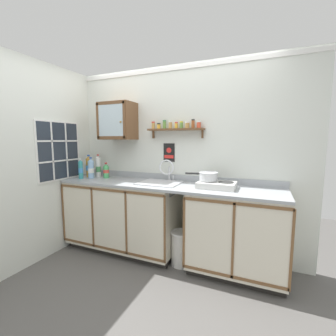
{
  "coord_description": "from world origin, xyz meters",
  "views": [
    {
      "loc": [
        1.12,
        -2.13,
        1.5
      ],
      "look_at": [
        -0.0,
        0.51,
        1.14
      ],
      "focal_mm": 24.48,
      "sensor_mm": 36.0,
      "label": 1
    }
  ],
  "objects_px": {
    "saucepan": "(208,176)",
    "bottle_water_blue_0": "(91,169)",
    "sink": "(161,184)",
    "bottle_juice_amber_4": "(89,167)",
    "wall_cabinet": "(118,121)",
    "bottle_opaque_white_2": "(98,167)",
    "bottle_soda_green_1": "(106,171)",
    "trash_bin": "(181,248)",
    "bottle_detergent_teal_3": "(81,169)",
    "hot_plate_stove": "(217,185)",
    "warning_sign": "(169,153)"
  },
  "relations": [
    {
      "from": "saucepan",
      "to": "bottle_water_blue_0",
      "type": "distance_m",
      "value": 1.66
    },
    {
      "from": "sink",
      "to": "bottle_juice_amber_4",
      "type": "bearing_deg",
      "value": 179.69
    },
    {
      "from": "wall_cabinet",
      "to": "bottle_opaque_white_2",
      "type": "bearing_deg",
      "value": -176.19
    },
    {
      "from": "saucepan",
      "to": "bottle_soda_green_1",
      "type": "xyz_separation_m",
      "value": [
        -1.47,
        0.04,
        -0.03
      ]
    },
    {
      "from": "saucepan",
      "to": "bottle_soda_green_1",
      "type": "relative_size",
      "value": 1.67
    },
    {
      "from": "wall_cabinet",
      "to": "trash_bin",
      "type": "distance_m",
      "value": 1.84
    },
    {
      "from": "saucepan",
      "to": "bottle_detergent_teal_3",
      "type": "distance_m",
      "value": 1.76
    },
    {
      "from": "saucepan",
      "to": "sink",
      "type": "bearing_deg",
      "value": 179.32
    },
    {
      "from": "bottle_soda_green_1",
      "to": "bottle_detergent_teal_3",
      "type": "xyz_separation_m",
      "value": [
        -0.29,
        -0.18,
        0.03
      ]
    },
    {
      "from": "saucepan",
      "to": "bottle_water_blue_0",
      "type": "bearing_deg",
      "value": -178.43
    },
    {
      "from": "bottle_opaque_white_2",
      "to": "trash_bin",
      "type": "relative_size",
      "value": 0.79
    },
    {
      "from": "hot_plate_stove",
      "to": "bottle_soda_green_1",
      "type": "relative_size",
      "value": 1.89
    },
    {
      "from": "sink",
      "to": "trash_bin",
      "type": "bearing_deg",
      "value": -20.26
    },
    {
      "from": "warning_sign",
      "to": "bottle_soda_green_1",
      "type": "bearing_deg",
      "value": -166.6
    },
    {
      "from": "bottle_soda_green_1",
      "to": "bottle_opaque_white_2",
      "type": "bearing_deg",
      "value": 169.12
    },
    {
      "from": "sink",
      "to": "warning_sign",
      "type": "distance_m",
      "value": 0.45
    },
    {
      "from": "bottle_opaque_white_2",
      "to": "warning_sign",
      "type": "xyz_separation_m",
      "value": [
        1.04,
        0.18,
        0.22
      ]
    },
    {
      "from": "warning_sign",
      "to": "saucepan",
      "type": "bearing_deg",
      "value": -23.13
    },
    {
      "from": "bottle_detergent_teal_3",
      "to": "trash_bin",
      "type": "distance_m",
      "value": 1.71
    },
    {
      "from": "hot_plate_stove",
      "to": "bottle_detergent_teal_3",
      "type": "xyz_separation_m",
      "value": [
        -1.86,
        -0.12,
        0.09
      ]
    },
    {
      "from": "warning_sign",
      "to": "sink",
      "type": "bearing_deg",
      "value": -91.57
    },
    {
      "from": "bottle_juice_amber_4",
      "to": "warning_sign",
      "type": "relative_size",
      "value": 1.33
    },
    {
      "from": "warning_sign",
      "to": "bottle_juice_amber_4",
      "type": "bearing_deg",
      "value": -168.28
    },
    {
      "from": "wall_cabinet",
      "to": "warning_sign",
      "type": "distance_m",
      "value": 0.83
    },
    {
      "from": "bottle_soda_green_1",
      "to": "bottle_detergent_teal_3",
      "type": "height_order",
      "value": "bottle_detergent_teal_3"
    },
    {
      "from": "bottle_soda_green_1",
      "to": "warning_sign",
      "type": "bearing_deg",
      "value": 13.4
    },
    {
      "from": "bottle_juice_amber_4",
      "to": "trash_bin",
      "type": "bearing_deg",
      "value": -4.76
    },
    {
      "from": "bottle_detergent_teal_3",
      "to": "warning_sign",
      "type": "distance_m",
      "value": 1.25
    },
    {
      "from": "bottle_soda_green_1",
      "to": "wall_cabinet",
      "type": "bearing_deg",
      "value": 16.58
    },
    {
      "from": "hot_plate_stove",
      "to": "bottle_detergent_teal_3",
      "type": "distance_m",
      "value": 1.86
    },
    {
      "from": "bottle_water_blue_0",
      "to": "warning_sign",
      "type": "xyz_separation_m",
      "value": [
        1.07,
        0.3,
        0.23
      ]
    },
    {
      "from": "hot_plate_stove",
      "to": "bottle_water_blue_0",
      "type": "bearing_deg",
      "value": -179.2
    },
    {
      "from": "bottle_soda_green_1",
      "to": "wall_cabinet",
      "type": "relative_size",
      "value": 0.44
    },
    {
      "from": "hot_plate_stove",
      "to": "wall_cabinet",
      "type": "xyz_separation_m",
      "value": [
        -1.39,
        0.12,
        0.75
      ]
    },
    {
      "from": "bottle_detergent_teal_3",
      "to": "bottle_juice_amber_4",
      "type": "distance_m",
      "value": 0.15
    },
    {
      "from": "bottle_water_blue_0",
      "to": "trash_bin",
      "type": "bearing_deg",
      "value": -2.62
    },
    {
      "from": "bottle_detergent_teal_3",
      "to": "hot_plate_stove",
      "type": "bearing_deg",
      "value": 3.64
    },
    {
      "from": "bottle_opaque_white_2",
      "to": "bottle_juice_amber_4",
      "type": "bearing_deg",
      "value": -152.35
    },
    {
      "from": "bottle_water_blue_0",
      "to": "bottle_juice_amber_4",
      "type": "height_order",
      "value": "bottle_juice_amber_4"
    },
    {
      "from": "hot_plate_stove",
      "to": "warning_sign",
      "type": "bearing_deg",
      "value": 158.48
    },
    {
      "from": "saucepan",
      "to": "bottle_opaque_white_2",
      "type": "relative_size",
      "value": 1.12
    },
    {
      "from": "trash_bin",
      "to": "bottle_water_blue_0",
      "type": "bearing_deg",
      "value": 177.38
    },
    {
      "from": "bottle_opaque_white_2",
      "to": "bottle_juice_amber_4",
      "type": "xyz_separation_m",
      "value": [
        -0.12,
        -0.06,
        0.0
      ]
    },
    {
      "from": "saucepan",
      "to": "bottle_opaque_white_2",
      "type": "height_order",
      "value": "bottle_opaque_white_2"
    },
    {
      "from": "bottle_soda_green_1",
      "to": "bottle_juice_amber_4",
      "type": "distance_m",
      "value": 0.28
    },
    {
      "from": "saucepan",
      "to": "bottle_opaque_white_2",
      "type": "xyz_separation_m",
      "value": [
        -1.63,
        0.08,
        0.02
      ]
    },
    {
      "from": "warning_sign",
      "to": "trash_bin",
      "type": "relative_size",
      "value": 0.59
    },
    {
      "from": "bottle_detergent_teal_3",
      "to": "bottle_juice_amber_4",
      "type": "xyz_separation_m",
      "value": [
        0.01,
        0.15,
        0.02
      ]
    },
    {
      "from": "bottle_water_blue_0",
      "to": "bottle_soda_green_1",
      "type": "bearing_deg",
      "value": 25.25
    },
    {
      "from": "wall_cabinet",
      "to": "trash_bin",
      "type": "relative_size",
      "value": 1.2
    }
  ]
}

